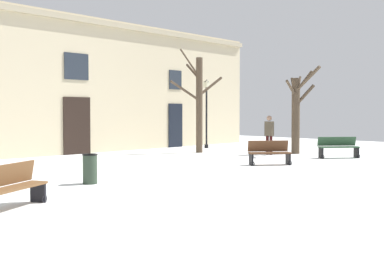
{
  "coord_description": "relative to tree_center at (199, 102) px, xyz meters",
  "views": [
    {
      "loc": [
        -11.46,
        -9.65,
        1.94
      ],
      "look_at": [
        0.0,
        1.84,
        1.39
      ],
      "focal_mm": 43.07,
      "sensor_mm": 36.0,
      "label": 1
    }
  ],
  "objects": [
    {
      "name": "ground_plane",
      "position": [
        -4.43,
        -5.82,
        -2.44
      ],
      "size": [
        37.41,
        37.41,
        0.0
      ],
      "primitive_type": "plane",
      "color": "white"
    },
    {
      "name": "building_facade",
      "position": [
        -4.45,
        3.57,
        0.86
      ],
      "size": [
        23.38,
        0.6,
        6.48
      ],
      "color": "beige",
      "rests_on": "ground"
    },
    {
      "name": "tree_center",
      "position": [
        0.0,
        0.0,
        0.0
      ],
      "size": [
        2.69,
        1.31,
        5.01
      ],
      "color": "#4C3D2D",
      "rests_on": "ground"
    },
    {
      "name": "tree_right_of_center",
      "position": [
        2.81,
        -3.68,
        -0.37
      ],
      "size": [
        1.95,
        2.24,
        4.02
      ],
      "color": "#4C3D2D",
      "rests_on": "ground"
    },
    {
      "name": "streetlamp",
      "position": [
        2.26,
        1.61,
        -0.16
      ],
      "size": [
        0.3,
        0.3,
        3.72
      ],
      "color": "black",
      "rests_on": "ground"
    },
    {
      "name": "litter_bin",
      "position": [
        -9.07,
        -4.7,
        -2.03
      ],
      "size": [
        0.42,
        0.42,
        0.81
      ],
      "color": "#2D3D2D",
      "rests_on": "ground"
    },
    {
      "name": "bench_back_to_back_left",
      "position": [
        -1.91,
        -5.49,
        -1.99
      ],
      "size": [
        1.53,
        1.33,
        0.9
      ],
      "rotation": [
        0.0,
        0.0,
        5.64
      ],
      "color": "#51331E",
      "rests_on": "ground"
    },
    {
      "name": "bench_far_corner",
      "position": [
        2.29,
        -6.05,
        -1.97
      ],
      "size": [
        1.65,
        1.43,
        0.9
      ],
      "rotation": [
        0.0,
        0.0,
        5.63
      ],
      "color": "#2D4C33",
      "rests_on": "ground"
    },
    {
      "name": "bench_back_to_back_right",
      "position": [
        -12.05,
        -6.49,
        -1.97
      ],
      "size": [
        1.81,
        1.25,
        0.91
      ],
      "rotation": [
        0.0,
        0.0,
        0.5
      ],
      "color": "brown",
      "rests_on": "ground"
    },
    {
      "name": "person_near_bench",
      "position": [
        1.49,
        -3.06,
        -1.44
      ],
      "size": [
        0.28,
        0.41,
        1.79
      ],
      "rotation": [
        0.0,
        0.0,
        1.74
      ],
      "color": "#350F0F",
      "rests_on": "ground"
    }
  ]
}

